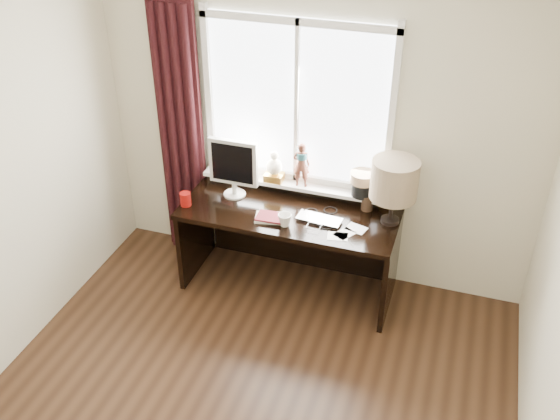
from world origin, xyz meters
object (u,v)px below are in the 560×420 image
(mug, at_px, (285,219))
(monitor, at_px, (233,165))
(table_lamp, at_px, (394,180))
(red_cup, at_px, (186,199))
(desk, at_px, (293,230))
(laptop, at_px, (320,219))

(mug, relative_size, monitor, 0.21)
(mug, height_order, table_lamp, table_lamp)
(red_cup, relative_size, desk, 0.07)
(laptop, height_order, monitor, monitor)
(mug, height_order, monitor, monitor)
(red_cup, xyz_separation_m, table_lamp, (1.57, 0.27, 0.31))
(red_cup, bearing_deg, desk, 18.62)
(mug, xyz_separation_m, table_lamp, (0.74, 0.29, 0.31))
(desk, bearing_deg, laptop, -31.01)
(table_lamp, bearing_deg, mug, -158.43)
(laptop, relative_size, mug, 3.26)
(mug, xyz_separation_m, desk, (-0.03, 0.30, -0.30))
(laptop, distance_m, desk, 0.40)
(desk, relative_size, monitor, 3.47)
(monitor, height_order, table_lamp, table_lamp)
(red_cup, bearing_deg, monitor, 40.75)
(laptop, distance_m, red_cup, 1.07)
(red_cup, height_order, table_lamp, table_lamp)
(desk, bearing_deg, mug, -84.54)
(laptop, height_order, red_cup, red_cup)
(desk, xyz_separation_m, monitor, (-0.49, -0.00, 0.52))
(laptop, xyz_separation_m, mug, (-0.23, -0.14, 0.04))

